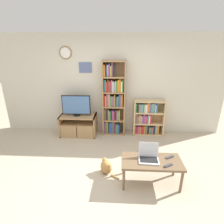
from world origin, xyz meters
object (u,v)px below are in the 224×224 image
object	(u,v)px
television	(76,105)
remote_far_from_laptop	(168,165)
coffee_table	(151,163)
cat	(106,166)
tv_stand	(79,125)
bookshelf_tall	(113,101)
remote_near_laptop	(170,157)
laptop	(149,156)
bookshelf_short	(147,118)

from	to	relation	value
television	remote_far_from_laptop	world-z (taller)	television
coffee_table	cat	size ratio (longest dim) A/B	2.50
tv_stand	bookshelf_tall	distance (m)	1.14
bookshelf_tall	cat	bearing A→B (deg)	-91.69
remote_far_from_laptop	television	bearing A→B (deg)	-164.68
coffee_table	tv_stand	bearing A→B (deg)	133.84
tv_stand	remote_far_from_laptop	size ratio (longest dim) A/B	5.91
coffee_table	bookshelf_tall	bearing A→B (deg)	111.53
remote_near_laptop	remote_far_from_laptop	size ratio (longest dim) A/B	1.00
television	remote_near_laptop	size ratio (longest dim) A/B	4.58
laptop	remote_far_from_laptop	xyz separation A→B (m)	(0.29, -0.18, -0.06)
tv_stand	remote_near_laptop	world-z (taller)	tv_stand
tv_stand	bookshelf_short	xyz separation A→B (m)	(1.84, 0.15, 0.18)
bookshelf_short	cat	world-z (taller)	bookshelf_short
bookshelf_tall	remote_near_laptop	world-z (taller)	bookshelf_tall
television	laptop	bearing A→B (deg)	-45.79
laptop	television	bearing A→B (deg)	137.13
bookshelf_tall	cat	distance (m)	1.86
coffee_table	laptop	size ratio (longest dim) A/B	2.91
bookshelf_tall	bookshelf_short	world-z (taller)	bookshelf_tall
tv_stand	remote_near_laptop	size ratio (longest dim) A/B	5.88
bookshelf_tall	cat	world-z (taller)	bookshelf_tall
cat	laptop	bearing A→B (deg)	-48.92
bookshelf_tall	bookshelf_short	bearing A→B (deg)	0.04
coffee_table	cat	world-z (taller)	coffee_table
laptop	cat	xyz separation A→B (m)	(-0.74, 0.17, -0.38)
bookshelf_short	cat	size ratio (longest dim) A/B	2.39
television	coffee_table	world-z (taller)	television
tv_stand	remote_near_laptop	distance (m)	2.59
television	bookshelf_tall	distance (m)	0.96
laptop	cat	bearing A→B (deg)	169.99
remote_near_laptop	cat	distance (m)	1.17
tv_stand	bookshelf_short	distance (m)	1.85
tv_stand	laptop	distance (m)	2.36
television	remote_far_from_laptop	xyz separation A→B (m)	(1.93, -1.87, -0.38)
coffee_table	remote_near_laptop	size ratio (longest dim) A/B	6.31
coffee_table	remote_far_from_laptop	bearing A→B (deg)	-29.32
coffee_table	remote_near_laptop	xyz separation A→B (m)	(0.33, 0.10, 0.06)
laptop	bookshelf_tall	bearing A→B (deg)	113.58
television	cat	bearing A→B (deg)	-59.39
bookshelf_short	laptop	xyz separation A→B (m)	(-0.22, -1.85, 0.05)
television	bookshelf_tall	bearing A→B (deg)	9.39
bookshelf_short	cat	distance (m)	1.96
bookshelf_short	remote_far_from_laptop	size ratio (longest dim) A/B	6.04
bookshelf_tall	remote_near_laptop	size ratio (longest dim) A/B	12.20
bookshelf_tall	remote_far_from_laptop	world-z (taller)	bookshelf_tall
remote_near_laptop	remote_far_from_laptop	world-z (taller)	same
cat	bookshelf_short	bearing A→B (deg)	24.09
laptop	remote_far_from_laptop	distance (m)	0.34
remote_far_from_laptop	cat	xyz separation A→B (m)	(-1.04, 0.35, -0.32)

